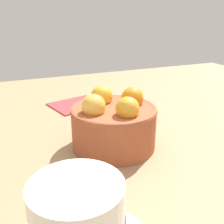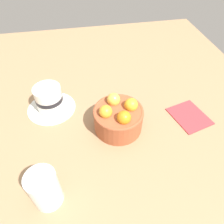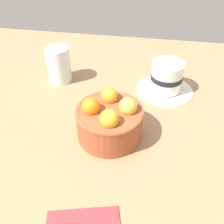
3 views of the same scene
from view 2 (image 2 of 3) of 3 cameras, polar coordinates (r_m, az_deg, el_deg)
ground_plane at (r=64.30cm, az=1.59°, el=-4.97°), size 140.05×107.51×3.17cm
terracotta_bowl at (r=59.83cm, az=1.71°, el=-1.37°), size 14.08×14.08×9.79cm
coffee_cup at (r=68.67cm, az=-16.51°, el=3.18°), size 15.15×15.15×8.38cm
water_glass at (r=49.49cm, az=-17.65°, el=-19.13°), size 6.45×6.45×9.90cm
folded_napkin at (r=69.71cm, az=20.28°, el=-1.22°), size 13.70×12.42×0.60cm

